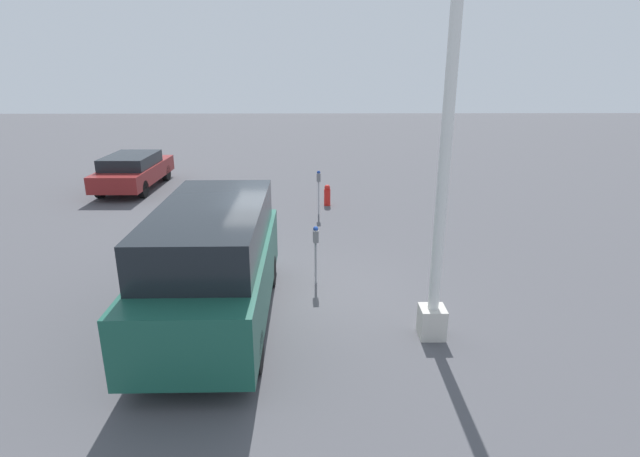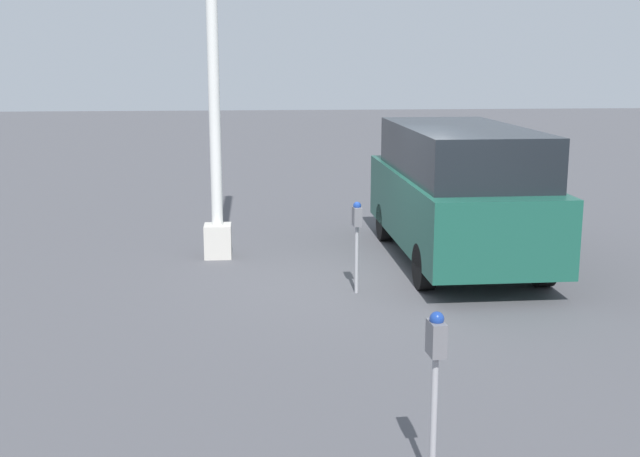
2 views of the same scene
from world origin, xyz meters
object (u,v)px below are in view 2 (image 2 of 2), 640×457
parked_van (458,190)px  parking_meter_near (357,226)px  parking_meter_far (436,359)px  lamp_post (214,96)px

parked_van → parking_meter_near: bearing=131.3°
parking_meter_far → parked_van: size_ratio=0.28×
parking_meter_far → parked_van: 7.15m
lamp_post → parking_meter_far: bearing=-165.7°
lamp_post → parked_van: lamp_post is taller
parking_meter_near → parking_meter_far: 5.23m
parking_meter_near → lamp_post: (2.25, 2.01, 1.68)m
parking_meter_near → parking_meter_far: size_ratio=0.92×
lamp_post → parking_meter_near: bearing=-138.2°
parked_van → parking_meter_far: bearing=163.6°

